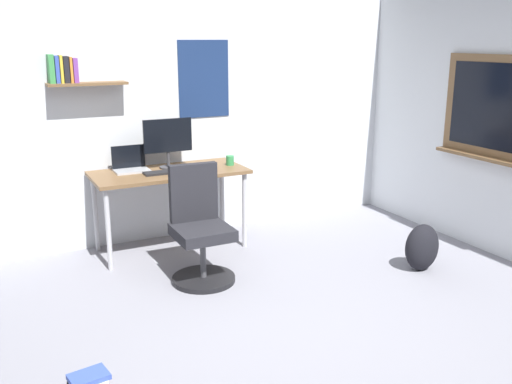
{
  "coord_description": "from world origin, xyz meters",
  "views": [
    {
      "loc": [
        -1.77,
        -2.84,
        1.93
      ],
      "look_at": [
        0.01,
        0.72,
        0.85
      ],
      "focal_mm": 39.71,
      "sensor_mm": 36.0,
      "label": 1
    }
  ],
  "objects_px": {
    "office_chair": "(200,232)",
    "coffee_mug": "(230,160)",
    "laptop": "(130,165)",
    "monitor_primary": "(168,140)",
    "keyboard": "(164,172)",
    "computer_mouse": "(194,168)",
    "book_stack_on_floor": "(88,384)",
    "backpack": "(422,247)",
    "desk": "(169,179)"
  },
  "relations": [
    {
      "from": "coffee_mug",
      "to": "backpack",
      "type": "distance_m",
      "value": 1.93
    },
    {
      "from": "laptop",
      "to": "backpack",
      "type": "distance_m",
      "value": 2.69
    },
    {
      "from": "computer_mouse",
      "to": "book_stack_on_floor",
      "type": "xyz_separation_m",
      "value": [
        -1.36,
        -1.9,
        -0.72
      ]
    },
    {
      "from": "desk",
      "to": "laptop",
      "type": "height_order",
      "value": "laptop"
    },
    {
      "from": "monitor_primary",
      "to": "coffee_mug",
      "type": "relative_size",
      "value": 5.04
    },
    {
      "from": "backpack",
      "to": "book_stack_on_floor",
      "type": "distance_m",
      "value": 2.95
    },
    {
      "from": "keyboard",
      "to": "coffee_mug",
      "type": "distance_m",
      "value": 0.67
    },
    {
      "from": "book_stack_on_floor",
      "to": "backpack",
      "type": "bearing_deg",
      "value": 10.17
    },
    {
      "from": "office_chair",
      "to": "coffee_mug",
      "type": "distance_m",
      "value": 1.04
    },
    {
      "from": "laptop",
      "to": "keyboard",
      "type": "height_order",
      "value": "laptop"
    },
    {
      "from": "monitor_primary",
      "to": "desk",
      "type": "bearing_deg",
      "value": -108.3
    },
    {
      "from": "laptop",
      "to": "keyboard",
      "type": "distance_m",
      "value": 0.34
    },
    {
      "from": "office_chair",
      "to": "coffee_mug",
      "type": "height_order",
      "value": "office_chair"
    },
    {
      "from": "computer_mouse",
      "to": "coffee_mug",
      "type": "xyz_separation_m",
      "value": [
        0.39,
        0.05,
        0.03
      ]
    },
    {
      "from": "computer_mouse",
      "to": "backpack",
      "type": "xyz_separation_m",
      "value": [
        1.54,
        -1.38,
        -0.57
      ]
    },
    {
      "from": "office_chair",
      "to": "coffee_mug",
      "type": "bearing_deg",
      "value": 50.89
    },
    {
      "from": "desk",
      "to": "keyboard",
      "type": "bearing_deg",
      "value": -130.58
    },
    {
      "from": "monitor_primary",
      "to": "backpack",
      "type": "distance_m",
      "value": 2.47
    },
    {
      "from": "keyboard",
      "to": "computer_mouse",
      "type": "height_order",
      "value": "computer_mouse"
    },
    {
      "from": "office_chair",
      "to": "book_stack_on_floor",
      "type": "distance_m",
      "value": 1.69
    },
    {
      "from": "desk",
      "to": "backpack",
      "type": "xyz_separation_m",
      "value": [
        1.75,
        -1.46,
        -0.48
      ]
    },
    {
      "from": "desk",
      "to": "coffee_mug",
      "type": "xyz_separation_m",
      "value": [
        0.6,
        -0.03,
        0.12
      ]
    },
    {
      "from": "laptop",
      "to": "keyboard",
      "type": "relative_size",
      "value": 0.84
    },
    {
      "from": "monitor_primary",
      "to": "backpack",
      "type": "relative_size",
      "value": 1.13
    },
    {
      "from": "desk",
      "to": "computer_mouse",
      "type": "xyz_separation_m",
      "value": [
        0.21,
        -0.08,
        0.09
      ]
    },
    {
      "from": "computer_mouse",
      "to": "book_stack_on_floor",
      "type": "bearing_deg",
      "value": -125.63
    },
    {
      "from": "monitor_primary",
      "to": "keyboard",
      "type": "xyz_separation_m",
      "value": [
        -0.11,
        -0.19,
        -0.26
      ]
    },
    {
      "from": "coffee_mug",
      "to": "laptop",
      "type": "bearing_deg",
      "value": 168.52
    },
    {
      "from": "desk",
      "to": "office_chair",
      "type": "distance_m",
      "value": 0.83
    },
    {
      "from": "keyboard",
      "to": "computer_mouse",
      "type": "relative_size",
      "value": 3.56
    },
    {
      "from": "desk",
      "to": "book_stack_on_floor",
      "type": "xyz_separation_m",
      "value": [
        -1.15,
        -1.98,
        -0.62
      ]
    },
    {
      "from": "coffee_mug",
      "to": "keyboard",
      "type": "bearing_deg",
      "value": -175.73
    },
    {
      "from": "keyboard",
      "to": "computer_mouse",
      "type": "bearing_deg",
      "value": 0.0
    },
    {
      "from": "office_chair",
      "to": "monitor_primary",
      "type": "relative_size",
      "value": 2.05
    },
    {
      "from": "backpack",
      "to": "monitor_primary",
      "type": "bearing_deg",
      "value": 137.63
    },
    {
      "from": "laptop",
      "to": "book_stack_on_floor",
      "type": "relative_size",
      "value": 1.25
    },
    {
      "from": "laptop",
      "to": "computer_mouse",
      "type": "xyz_separation_m",
      "value": [
        0.53,
        -0.24,
        -0.04
      ]
    },
    {
      "from": "computer_mouse",
      "to": "keyboard",
      "type": "bearing_deg",
      "value": 180.0
    },
    {
      "from": "laptop",
      "to": "monitor_primary",
      "type": "distance_m",
      "value": 0.41
    },
    {
      "from": "keyboard",
      "to": "monitor_primary",
      "type": "bearing_deg",
      "value": 60.76
    },
    {
      "from": "computer_mouse",
      "to": "office_chair",
      "type": "bearing_deg",
      "value": -107.39
    },
    {
      "from": "laptop",
      "to": "computer_mouse",
      "type": "height_order",
      "value": "laptop"
    },
    {
      "from": "laptop",
      "to": "computer_mouse",
      "type": "distance_m",
      "value": 0.58
    },
    {
      "from": "computer_mouse",
      "to": "coffee_mug",
      "type": "height_order",
      "value": "coffee_mug"
    },
    {
      "from": "office_chair",
      "to": "monitor_primary",
      "type": "bearing_deg",
      "value": 87.15
    },
    {
      "from": "monitor_primary",
      "to": "backpack",
      "type": "bearing_deg",
      "value": -42.37
    },
    {
      "from": "keyboard",
      "to": "book_stack_on_floor",
      "type": "bearing_deg",
      "value": -119.66
    },
    {
      "from": "keyboard",
      "to": "book_stack_on_floor",
      "type": "relative_size",
      "value": 1.49
    },
    {
      "from": "laptop",
      "to": "coffee_mug",
      "type": "relative_size",
      "value": 3.37
    },
    {
      "from": "laptop",
      "to": "keyboard",
      "type": "xyz_separation_m",
      "value": [
        0.25,
        -0.24,
        -0.04
      ]
    }
  ]
}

